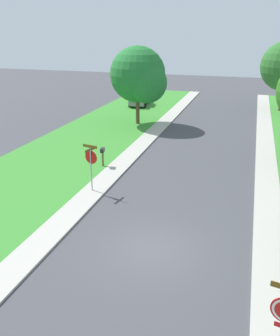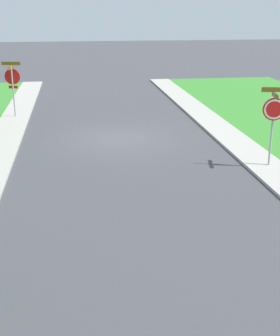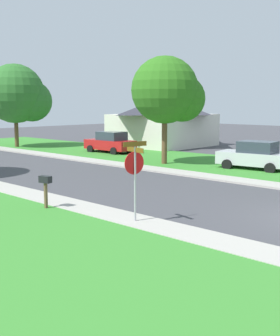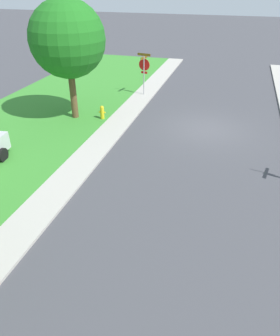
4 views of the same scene
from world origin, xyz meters
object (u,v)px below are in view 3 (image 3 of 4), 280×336
Objects in this scene: tree_across_right at (169,92)px; house_right_setback at (163,121)px; car_silver_far_down_street at (255,156)px; tree_sidewalk_mid at (19,96)px; car_red_behind_trees at (110,143)px; stop_sign_far_corner at (135,168)px; mailbox at (45,184)px.

tree_across_right is 13.04m from house_right_setback.
car_silver_far_down_street is 22.87m from tree_sidewalk_mid.
tree_sidewalk_mid is (-2.36, 9.44, 3.83)m from car_red_behind_trees.
stop_sign_far_corner is 14.80m from tree_across_right.
tree_sidewalk_mid is 1.07× the size of tree_across_right.
house_right_setback is at bearing 60.50° from car_silver_far_down_street.
car_silver_far_down_street is at bearing -119.50° from house_right_setback.
mailbox is at bearing -119.81° from tree_sidewalk_mid.
car_silver_far_down_street reaches higher than mailbox.
house_right_setback is at bearing -40.49° from tree_sidewalk_mid.
house_right_setback is at bearing 38.14° from stop_sign_far_corner.
stop_sign_far_corner is at bearing -130.88° from car_red_behind_trees.
car_silver_far_down_street is 13.01m from car_red_behind_trees.
stop_sign_far_corner is at bearing -114.29° from tree_sidewalk_mid.
tree_across_right is (0.45, -17.10, 0.01)m from tree_sidewalk_mid.
tree_across_right reaches higher than stop_sign_far_corner.
car_red_behind_trees is 7.85m from house_right_setback.
tree_across_right is 14.13m from mailbox.
stop_sign_far_corner is at bearing -167.72° from car_silver_far_down_street.
house_right_setback is 26.00m from mailbox.
car_red_behind_trees is at bearing 76.01° from tree_across_right.
stop_sign_far_corner is 21.15m from car_red_behind_trees.
tree_sidewalk_mid is 25.22m from mailbox.
stop_sign_far_corner is at bearing -76.02° from mailbox.
stop_sign_far_corner is 0.39× the size of tree_across_right.
car_red_behind_trees is 19.16m from mailbox.
tree_across_right is at bearing 107.55° from car_silver_far_down_street.
house_right_setback reaches higher than stop_sign_far_corner.
tree_sidewalk_mid reaches higher than car_red_behind_trees.
tree_across_right is at bearing -88.49° from tree_sidewalk_mid.
house_right_setback is (21.48, 16.86, 0.49)m from stop_sign_far_corner.
car_red_behind_trees is at bearing 49.12° from stop_sign_far_corner.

